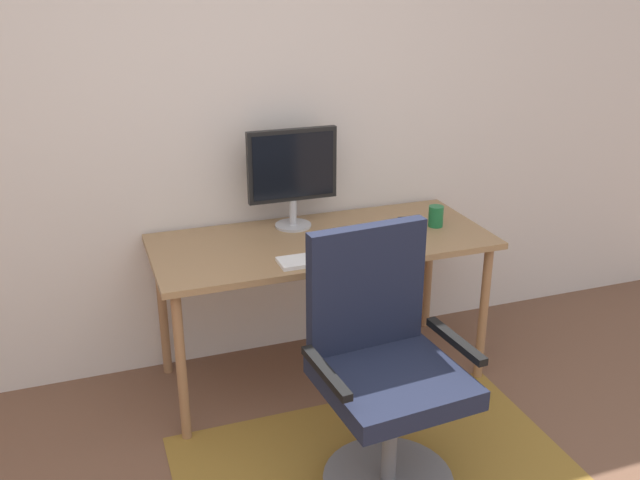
{
  "coord_description": "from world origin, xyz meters",
  "views": [
    {
      "loc": [
        -0.61,
        -1.14,
        1.97
      ],
      "look_at": [
        0.34,
        1.53,
        0.85
      ],
      "focal_mm": 39.4,
      "sensor_mm": 36.0,
      "label": 1
    }
  ],
  "objects": [
    {
      "name": "office_chair",
      "position": [
        0.4,
        0.97,
        0.45
      ],
      "size": [
        0.62,
        0.55,
        1.05
      ],
      "rotation": [
        0.0,
        0.0,
        0.08
      ],
      "color": "slate",
      "rests_on": "ground"
    },
    {
      "name": "monitor",
      "position": [
        0.36,
        1.99,
        1.04
      ],
      "size": [
        0.44,
        0.18,
        0.49
      ],
      "color": "#B2B2B7",
      "rests_on": "desk"
    },
    {
      "name": "keyboard",
      "position": [
        0.37,
        1.54,
        0.76
      ],
      "size": [
        0.43,
        0.13,
        0.02
      ],
      "primitive_type": "cube",
      "color": "white",
      "rests_on": "desk"
    },
    {
      "name": "computer_mouse",
      "position": [
        0.68,
        1.58,
        0.76
      ],
      "size": [
        0.06,
        0.1,
        0.03
      ],
      "primitive_type": "ellipsoid",
      "color": "black",
      "rests_on": "desk"
    },
    {
      "name": "wall_back",
      "position": [
        0.0,
        2.2,
        1.3
      ],
      "size": [
        6.0,
        0.1,
        2.6
      ],
      "primitive_type": "cube",
      "color": "silver",
      "rests_on": "ground"
    },
    {
      "name": "coffee_cup",
      "position": [
        1.03,
        1.76,
        0.8
      ],
      "size": [
        0.07,
        0.07,
        0.1
      ],
      "primitive_type": "cylinder",
      "color": "#1A6836",
      "rests_on": "desk"
    },
    {
      "name": "area_rug",
      "position": [
        0.41,
        1.0,
        0.0
      ],
      "size": [
        1.62,
        1.04,
        0.01
      ],
      "primitive_type": "cube",
      "color": "olive",
      "rests_on": "ground"
    },
    {
      "name": "cell_phone",
      "position": [
        0.92,
        1.84,
        0.75
      ],
      "size": [
        0.09,
        0.15,
        0.01
      ],
      "primitive_type": "cube",
      "rotation": [
        0.0,
        0.0,
        -0.15
      ],
      "color": "black",
      "rests_on": "desk"
    },
    {
      "name": "desk",
      "position": [
        0.44,
        1.78,
        0.68
      ],
      "size": [
        1.61,
        0.69,
        0.75
      ],
      "color": "#94704A",
      "rests_on": "ground"
    }
  ]
}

